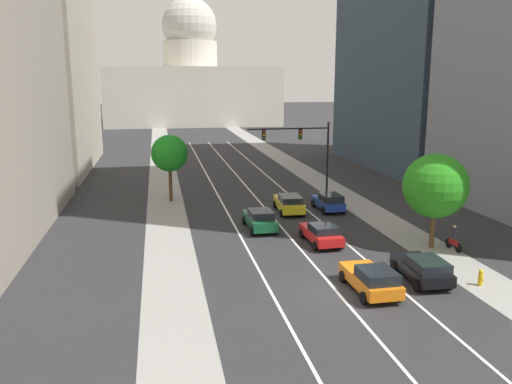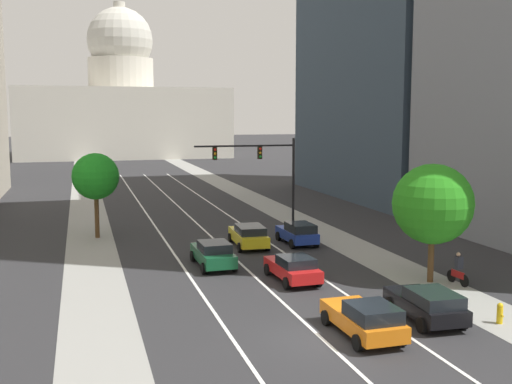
# 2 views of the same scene
# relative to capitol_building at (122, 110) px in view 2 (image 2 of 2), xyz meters

# --- Properties ---
(ground_plane) EXTENTS (400.00, 400.00, 0.00)m
(ground_plane) POSITION_rel_capitol_building_xyz_m (0.00, -73.81, -9.75)
(ground_plane) COLOR #2B2B2D
(sidewalk_left) EXTENTS (3.25, 130.00, 0.01)m
(sidewalk_left) POSITION_rel_capitol_building_xyz_m (-8.48, -78.81, -9.74)
(sidewalk_left) COLOR gray
(sidewalk_left) RESTS_ON ground
(sidewalk_right) EXTENTS (3.25, 130.00, 0.01)m
(sidewalk_right) POSITION_rel_capitol_building_xyz_m (8.48, -78.81, -9.74)
(sidewalk_right) COLOR gray
(sidewalk_right) RESTS_ON ground
(lane_stripe_left) EXTENTS (0.16, 90.00, 0.01)m
(lane_stripe_left) POSITION_rel_capitol_building_xyz_m (-3.43, -88.81, -9.74)
(lane_stripe_left) COLOR white
(lane_stripe_left) RESTS_ON ground
(lane_stripe_center) EXTENTS (0.16, 90.00, 0.01)m
(lane_stripe_center) POSITION_rel_capitol_building_xyz_m (0.00, -88.81, -9.74)
(lane_stripe_center) COLOR white
(lane_stripe_center) RESTS_ON ground
(lane_stripe_right) EXTENTS (0.16, 90.00, 0.01)m
(lane_stripe_right) POSITION_rel_capitol_building_xyz_m (3.43, -88.81, -9.74)
(lane_stripe_right) COLOR white
(lane_stripe_right) RESTS_ON ground
(capitol_building) EXTENTS (42.02, 29.54, 32.25)m
(capitol_building) POSITION_rel_capitol_building_xyz_m (0.00, 0.00, 0.00)
(capitol_building) COLOR beige
(capitol_building) RESTS_ON ground
(car_red) EXTENTS (2.12, 4.39, 1.42)m
(car_red) POSITION_rel_capitol_building_xyz_m (1.72, -105.44, -9.01)
(car_red) COLOR red
(car_red) RESTS_ON ground
(car_black) EXTENTS (2.22, 4.43, 1.45)m
(car_black) POSITION_rel_capitol_building_xyz_m (5.13, -113.03, -8.98)
(car_black) COLOR black
(car_black) RESTS_ON ground
(car_yellow) EXTENTS (2.24, 4.82, 1.53)m
(car_yellow) POSITION_rel_capitol_building_xyz_m (1.71, -96.56, -8.95)
(car_yellow) COLOR yellow
(car_yellow) RESTS_ON ground
(car_orange) EXTENTS (2.12, 4.42, 1.50)m
(car_orange) POSITION_rel_capitol_building_xyz_m (1.72, -114.03, -8.98)
(car_orange) COLOR orange
(car_orange) RESTS_ON ground
(car_blue) EXTENTS (2.00, 4.13, 1.54)m
(car_blue) POSITION_rel_capitol_building_xyz_m (5.15, -96.68, -8.94)
(car_blue) COLOR #1E389E
(car_blue) RESTS_ON ground
(car_green) EXTENTS (2.09, 4.59, 1.53)m
(car_green) POSITION_rel_capitol_building_xyz_m (-1.71, -101.19, -8.96)
(car_green) COLOR #14512D
(car_green) RESTS_ON ground
(traffic_signal_mast) EXTENTS (8.00, 0.39, 7.01)m
(traffic_signal_mast) POSITION_rel_capitol_building_xyz_m (4.70, -90.02, -4.75)
(traffic_signal_mast) COLOR black
(traffic_signal_mast) RESTS_ON ground
(fire_hydrant) EXTENTS (0.26, 0.35, 0.91)m
(fire_hydrant) POSITION_rel_capitol_building_xyz_m (7.94, -114.18, -9.29)
(fire_hydrant) COLOR yellow
(fire_hydrant) RESTS_ON ground
(cyclist) EXTENTS (0.38, 1.70, 1.72)m
(cyclist) POSITION_rel_capitol_building_xyz_m (9.78, -108.44, -8.90)
(cyclist) COLOR black
(cyclist) RESTS_ON ground
(street_tree_mid_left) EXTENTS (3.32, 3.32, 6.12)m
(street_tree_mid_left) POSITION_rel_capitol_building_xyz_m (-7.96, -90.53, -5.32)
(street_tree_mid_left) COLOR #51381E
(street_tree_mid_left) RESTS_ON ground
(street_tree_near_right) EXTENTS (4.22, 4.22, 6.30)m
(street_tree_near_right) POSITION_rel_capitol_building_xyz_m (8.68, -107.57, -5.57)
(street_tree_near_right) COLOR #51381E
(street_tree_near_right) RESTS_ON ground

